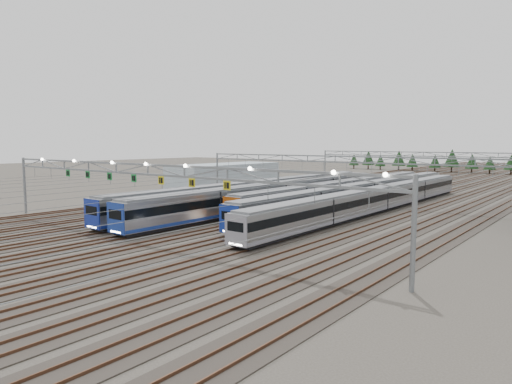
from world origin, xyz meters
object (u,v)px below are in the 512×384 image
Objects in this scene: west_shed at (225,174)px; train_d at (346,190)px; train_f at (379,198)px; gantry_mid at (335,164)px; train_e at (366,193)px; train_c at (278,195)px; train_a at (264,189)px; gantry_far at (423,158)px; train_b at (260,192)px; gantry_near at (147,172)px.

train_d is at bearing -16.00° from west_shed.
train_f is at bearing -20.97° from west_shed.
west_shed is (-35.72, 10.96, -3.83)m from gantry_mid.
train_f is 13.98m from gantry_mid.
train_e reaches higher than train_f.
train_c is 41.55m from west_shed.
west_shed is at bearing 163.38° from train_e.
west_shed is at bearing 145.90° from train_a.
gantry_mid reaches higher than train_e.
gantry_far is 1.88× the size of west_shed.
train_b is at bearing -96.71° from gantry_far.
gantry_near is (6.70, -27.77, 4.89)m from train_b.
gantry_far is at bearing 92.87° from train_d.
train_c is 14.45m from train_d.
train_d is 11.47m from train_f.
train_d reaches higher than train_f.
gantry_mid reaches higher than train_d.
gantry_mid and gantry_far have the same top height.
train_c is at bearing -41.83° from train_a.
train_f is 50.30m from west_shed.
train_e is 1.18× the size of gantry_mid.
train_c is (4.50, -1.31, -0.01)m from train_b.
train_e is 39.33m from gantry_near.
gantry_far reaches higher than train_e.
gantry_far is (2.25, 58.66, 4.20)m from train_c.
train_a is 0.91× the size of gantry_mid.
train_e is (9.00, 11.95, -0.15)m from train_c.
train_c is 0.98× the size of train_d.
train_e is 2.22× the size of west_shed.
gantry_far is (11.25, 50.60, 4.48)m from train_a.
gantry_mid is at bearing 89.93° from gantry_near.
train_a is 0.86× the size of train_d.
gantry_far reaches higher than train_f.
train_e is at bearing -21.64° from train_d.
train_a is 36.66m from gantry_near.
train_a is at bearing 176.35° from train_f.
train_c reaches higher than train_e.
train_b is 1.07× the size of gantry_far.
gantry_near is (11.20, -34.52, 5.18)m from train_a.
train_d is 0.89× the size of train_e.
train_e is 1.18× the size of gantry_near.
gantry_far is at bearing 90.00° from gantry_mid.
west_shed is (-37.97, 10.89, 0.52)m from train_d.
west_shed is at bearing 164.00° from train_d.
train_b reaches higher than train_d.
gantry_mid is (-6.75, 1.71, 4.35)m from train_e.
gantry_far is at bearing 43.62° from west_shed.
west_shed is at bearing 143.66° from train_c.
train_a is 18.42m from train_e.
gantry_far is at bearing 98.22° from train_e.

